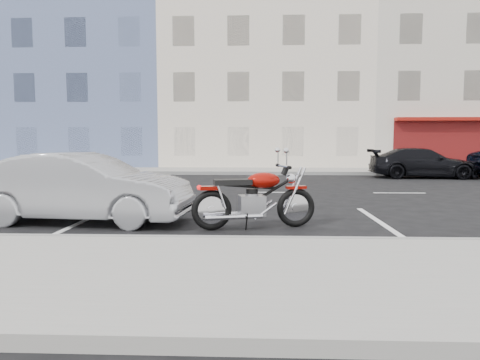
{
  "coord_description": "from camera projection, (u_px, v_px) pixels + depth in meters",
  "views": [
    {
      "loc": [
        -2.48,
        -13.49,
        1.63
      ],
      "look_at": [
        -2.83,
        -4.44,
        0.8
      ],
      "focal_mm": 32.0,
      "sensor_mm": 36.0,
      "label": 1
    }
  ],
  "objects": [
    {
      "name": "car_far",
      "position": [
        422.0,
        163.0,
        18.85
      ],
      "size": [
        4.64,
        2.1,
        1.32
      ],
      "primitive_type": "imported",
      "rotation": [
        0.0,
        0.0,
        1.51
      ],
      "color": "black",
      "rests_on": "ground"
    },
    {
      "name": "sedan_silver",
      "position": [
        84.0,
        188.0,
        8.53
      ],
      "size": [
        4.36,
        1.84,
        1.4
      ],
      "primitive_type": "imported",
      "rotation": [
        0.0,
        0.0,
        1.48
      ],
      "color": "#96989D",
      "rests_on": "ground"
    },
    {
      "name": "curb_far",
      "position": [
        204.0,
        173.0,
        20.63
      ],
      "size": [
        80.0,
        0.12,
        0.16
      ],
      "primitive_type": "cube",
      "color": "gray",
      "rests_on": "ground"
    },
    {
      "name": "motorcycle",
      "position": [
        297.0,
        199.0,
        8.08
      ],
      "size": [
        2.31,
        0.92,
        1.18
      ],
      "rotation": [
        0.0,
        0.0,
        0.23
      ],
      "color": "black",
      "rests_on": "ground"
    },
    {
      "name": "bldg_blue",
      "position": [
        91.0,
        71.0,
        29.65
      ],
      "size": [
        12.0,
        12.0,
        13.0
      ],
      "primitive_type": "cube",
      "color": "slate",
      "rests_on": "ground"
    },
    {
      "name": "sidewalk_near",
      "position": [
        41.0,
        274.0,
        5.01
      ],
      "size": [
        80.0,
        3.4,
        0.15
      ],
      "primitive_type": "cube",
      "color": "gray",
      "rests_on": "ground"
    },
    {
      "name": "curb_near",
      "position": [
        96.0,
        240.0,
        6.7
      ],
      "size": [
        80.0,
        0.12,
        0.16
      ],
      "primitive_type": "cube",
      "color": "gray",
      "rests_on": "ground"
    },
    {
      "name": "sidewalk_far",
      "position": [
        208.0,
        171.0,
        22.32
      ],
      "size": [
        80.0,
        3.4,
        0.15
      ],
      "primitive_type": "cube",
      "color": "gray",
      "rests_on": "ground"
    },
    {
      "name": "bldg_cream",
      "position": [
        264.0,
        81.0,
        29.25
      ],
      "size": [
        12.0,
        12.0,
        11.5
      ],
      "primitive_type": "cube",
      "color": "beige",
      "rests_on": "ground"
    },
    {
      "name": "ground",
      "position": [
        335.0,
        193.0,
        13.48
      ],
      "size": [
        120.0,
        120.0,
        0.0
      ],
      "primitive_type": "plane",
      "color": "black",
      "rests_on": "ground"
    },
    {
      "name": "bldg_corner",
      "position": [
        457.0,
        72.0,
        28.7
      ],
      "size": [
        14.0,
        12.0,
        12.5
      ],
      "primitive_type": "cube",
      "color": "beige",
      "rests_on": "ground"
    }
  ]
}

